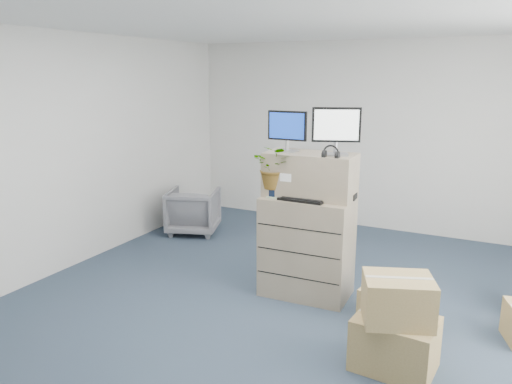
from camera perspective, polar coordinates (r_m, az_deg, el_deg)
ground at (r=4.82m, az=3.67°, el=-15.33°), size 7.00×7.00×0.00m
wall_back at (r=7.64m, az=14.30°, el=6.12°), size 6.00×0.02×2.80m
filing_cabinet_lower at (r=5.33m, az=5.83°, el=-6.22°), size 0.93×0.59×1.07m
filing_cabinet_upper at (r=5.17m, az=6.22°, el=1.94°), size 0.93×0.49×0.46m
monitor_left at (r=5.18m, az=3.57°, el=7.22°), size 0.42×0.16×0.42m
monitor_right at (r=4.99m, az=9.15°, el=7.17°), size 0.46×0.26×0.47m
headphones at (r=4.88m, az=8.55°, el=4.44°), size 0.16×0.02×0.16m
keyboard at (r=5.04m, az=5.29°, el=-0.86°), size 0.48×0.21×0.02m
mouse at (r=5.00m, az=9.77°, el=-1.05°), size 0.11×0.08×0.03m
water_bottle at (r=5.14m, az=6.84°, el=0.94°), size 0.08×0.08×0.30m
phone_dock at (r=5.21m, az=5.97°, el=-0.01°), size 0.06×0.05×0.14m
external_drive at (r=5.17m, az=10.26°, el=-0.44°), size 0.21×0.16×0.06m
tissue_box at (r=5.18m, az=9.56°, el=0.45°), size 0.24×0.13×0.09m
potted_plant at (r=5.14m, az=2.17°, el=2.19°), size 0.44×0.48×0.44m
office_chair at (r=7.44m, az=-7.17°, el=-1.92°), size 0.89×0.86×0.72m
cardboard_boxes at (r=4.90m, az=23.23°, el=-12.37°), size 2.08×2.14×0.79m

